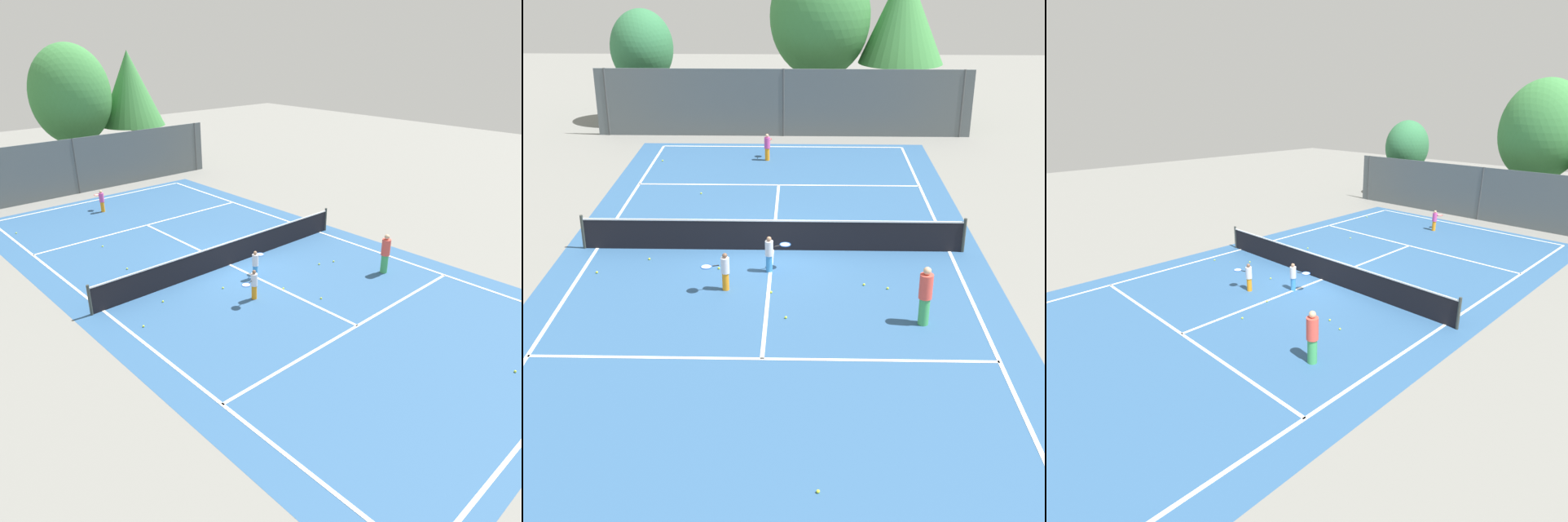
{
  "view_description": "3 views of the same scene",
  "coord_description": "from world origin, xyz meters",
  "views": [
    {
      "loc": [
        -11.47,
        -14.28,
        8.32
      ],
      "look_at": [
        -0.58,
        -2.49,
        1.16
      ],
      "focal_mm": 34.17,
      "sensor_mm": 36.0,
      "label": 1
    },
    {
      "loc": [
        0.86,
        -20.94,
        9.06
      ],
      "look_at": [
        0.42,
        -2.5,
        0.75
      ],
      "focal_mm": 50.39,
      "sensor_mm": 36.0,
      "label": 2
    },
    {
      "loc": [
        11.35,
        -12.13,
        6.77
      ],
      "look_at": [
        0.52,
        -1.39,
        1.29
      ],
      "focal_mm": 30.21,
      "sensor_mm": 36.0,
      "label": 3
    }
  ],
  "objects": [
    {
      "name": "ground_plane",
      "position": [
        0.0,
        0.0,
        0.0
      ],
      "size": [
        80.0,
        80.0,
        0.0
      ],
      "primitive_type": "plane",
      "color": "slate"
    },
    {
      "name": "court_surface",
      "position": [
        0.0,
        0.0,
        0.0
      ],
      "size": [
        13.0,
        25.0,
        0.01
      ],
      "color": "#2D5684",
      "rests_on": "ground_plane"
    },
    {
      "name": "tennis_net",
      "position": [
        0.0,
        0.0,
        0.51
      ],
      "size": [
        11.9,
        0.1,
        1.1
      ],
      "color": "#333833",
      "rests_on": "ground_plane"
    },
    {
      "name": "perimeter_fence",
      "position": [
        0.0,
        14.0,
        1.6
      ],
      "size": [
        18.0,
        0.12,
        3.2
      ],
      "color": "#515B60",
      "rests_on": "ground_plane"
    },
    {
      "name": "tree_1",
      "position": [
        5.89,
        17.49,
        5.32
      ],
      "size": [
        4.33,
        4.33,
        7.74
      ],
      "color": "brown",
      "rests_on": "ground_plane"
    },
    {
      "name": "tree_2",
      "position": [
        1.75,
        17.39,
        5.19
      ],
      "size": [
        5.05,
        4.04,
        8.23
      ],
      "color": "brown",
      "rests_on": "ground_plane"
    },
    {
      "name": "player_0",
      "position": [
        -0.6,
        9.85,
        0.61
      ],
      "size": [
        0.34,
        0.82,
        1.17
      ],
      "color": "orange",
      "rests_on": "ground_plane"
    },
    {
      "name": "player_1",
      "position": [
        3.99,
        -4.63,
        0.81
      ],
      "size": [
        0.34,
        0.34,
        1.58
      ],
      "color": "#3FA559",
      "rests_on": "ground_plane"
    },
    {
      "name": "player_2",
      "position": [
        0.0,
        -1.58,
        0.58
      ],
      "size": [
        0.8,
        0.58,
        1.1
      ],
      "color": "#388CD8",
      "rests_on": "ground_plane"
    },
    {
      "name": "player_3",
      "position": [
        -1.22,
        -2.82,
        0.58
      ],
      "size": [
        0.82,
        0.47,
        1.1
      ],
      "color": "orange",
      "rests_on": "ground_plane"
    },
    {
      "name": "ball_crate",
      "position": [
        1.31,
        0.71,
        0.18
      ],
      "size": [
        0.44,
        0.36,
        0.43
      ],
      "color": "green",
      "rests_on": "ground_plane"
    },
    {
      "name": "tennis_ball_0",
      "position": [
        -3.7,
        -0.86,
        0.03
      ],
      "size": [
        0.07,
        0.07,
        0.07
      ],
      "primitive_type": "sphere",
      "color": "#CCE533",
      "rests_on": "ground_plane"
    },
    {
      "name": "tennis_ball_1",
      "position": [
        -5.13,
        9.54,
        0.03
      ],
      "size": [
        0.07,
        0.07,
        0.07
      ],
      "primitive_type": "sphere",
      "color": "#CCE533",
      "rests_on": "ground_plane"
    },
    {
      "name": "tennis_ball_2",
      "position": [
        2.67,
        -2.46,
        0.03
      ],
      "size": [
        0.07,
        0.07,
        0.07
      ],
      "primitive_type": "sphere",
      "color": "#CCE533",
      "rests_on": "ground_plane"
    },
    {
      "name": "tennis_ball_3",
      "position": [
        -2.9,
        5.26,
        0.03
      ],
      "size": [
        0.07,
        0.07,
        0.07
      ],
      "primitive_type": "sphere",
      "color": "#CCE533",
      "rests_on": "ground_plane"
    },
    {
      "name": "tennis_ball_4",
      "position": [
        -5.04,
        -1.84,
        0.03
      ],
      "size": [
        0.07,
        0.07,
        0.07
      ],
      "primitive_type": "sphere",
      "color": "#CCE533",
      "rests_on": "ground_plane"
    },
    {
      "name": "tennis_ball_5",
      "position": [
        -3.27,
        2.42,
        0.03
      ],
      "size": [
        0.07,
        0.07,
        0.07
      ],
      "primitive_type": "sphere",
      "color": "#CCE533",
      "rests_on": "ground_plane"
    },
    {
      "name": "tennis_ball_6",
      "position": [
        3.12,
        1.81,
        0.03
      ],
      "size": [
        0.07,
        0.07,
        0.07
      ],
      "primitive_type": "sphere",
      "color": "#CCE533",
      "rests_on": "ground_plane"
    },
    {
      "name": "tennis_ball_7",
      "position": [
        3.31,
        -2.68,
        0.03
      ],
      "size": [
        0.07,
        0.07,
        0.07
      ],
      "primitive_type": "sphere",
      "color": "#CCE533",
      "rests_on": "ground_plane"
    },
    {
      "name": "tennis_ball_8",
      "position": [
        1.22,
        -10.81,
        0.03
      ],
      "size": [
        0.07,
        0.07,
        0.07
      ],
      "primitive_type": "sphere",
      "color": "#CCE533",
      "rests_on": "ground_plane"
    },
    {
      "name": "tennis_ball_9",
      "position": [
        0.08,
        -3.0,
        0.03
      ],
      "size": [
        0.07,
        0.07,
        0.07
      ],
      "primitive_type": "sphere",
      "color": "#CCE533",
      "rests_on": "ground_plane"
    },
    {
      "name": "tennis_ball_10",
      "position": [
        -1.52,
        -1.47,
        0.03
      ],
      "size": [
        0.07,
        0.07,
        0.07
      ],
      "primitive_type": "sphere",
      "color": "#CCE533",
      "rests_on": "ground_plane"
    },
    {
      "name": "tennis_ball_11",
      "position": [
        0.51,
        -4.43,
        0.03
      ],
      "size": [
        0.07,
        0.07,
        0.07
      ],
      "primitive_type": "sphere",
      "color": "#CCE533",
      "rests_on": "ground_plane"
    }
  ]
}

